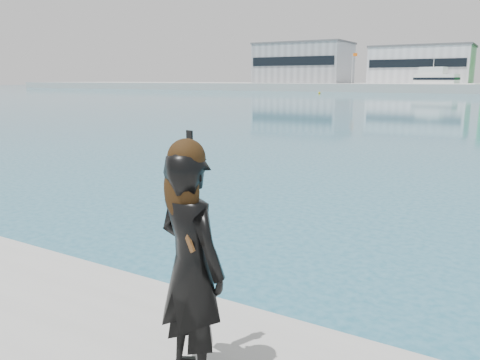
% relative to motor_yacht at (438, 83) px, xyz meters
% --- Properties ---
extents(warehouse_grey_left, '(26.52, 16.36, 11.50)m').
position_rel_motor_yacht_xyz_m(warehouse_grey_left, '(-39.33, 13.12, 5.60)').
color(warehouse_grey_left, gray).
rests_on(warehouse_grey_left, far_quay).
extents(warehouse_white, '(24.48, 15.35, 9.50)m').
position_rel_motor_yacht_xyz_m(warehouse_white, '(-6.33, 13.12, 4.60)').
color(warehouse_white, silver).
rests_on(warehouse_white, far_quay).
extents(flagpole_left, '(1.28, 0.16, 8.00)m').
position_rel_motor_yacht_xyz_m(flagpole_left, '(-22.23, 6.14, 4.38)').
color(flagpole_left, silver).
rests_on(flagpole_left, far_quay).
extents(motor_yacht, '(17.06, 7.85, 7.69)m').
position_rel_motor_yacht_xyz_m(motor_yacht, '(0.00, 0.00, 0.00)').
color(motor_yacht, white).
rests_on(motor_yacht, ground).
extents(buoy_far, '(0.50, 0.50, 0.50)m').
position_rel_motor_yacht_xyz_m(buoy_far, '(-21.45, -18.85, -2.16)').
color(buoy_far, '#DDB10B').
rests_on(buoy_far, ground).
extents(woman, '(0.73, 0.58, 1.86)m').
position_rel_motor_yacht_xyz_m(woman, '(15.22, -115.05, -0.42)').
color(woman, black).
rests_on(woman, near_quay).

